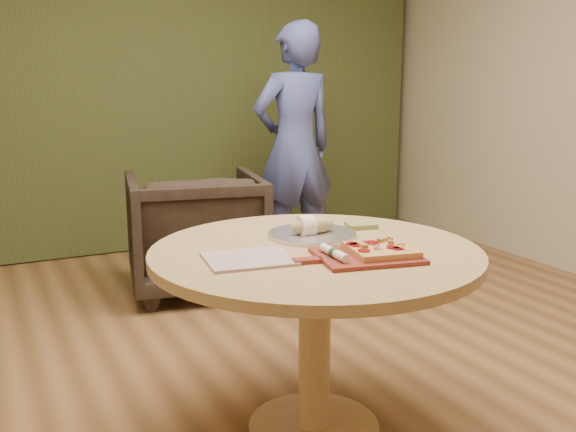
% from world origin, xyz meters
% --- Properties ---
extents(room_shell, '(5.04, 6.04, 2.84)m').
position_xyz_m(room_shell, '(0.00, 0.00, 1.40)').
color(room_shell, olive).
rests_on(room_shell, ground).
extents(curtain, '(4.80, 0.14, 2.78)m').
position_xyz_m(curtain, '(0.00, 2.90, 1.40)').
color(curtain, '#323C1B').
rests_on(curtain, ground).
extents(pedestal_table, '(1.24, 1.24, 0.75)m').
position_xyz_m(pedestal_table, '(-0.19, -0.21, 0.61)').
color(pedestal_table, tan).
rests_on(pedestal_table, ground).
extents(pizza_paddle, '(0.47, 0.34, 0.01)m').
position_xyz_m(pizza_paddle, '(-0.10, -0.41, 0.76)').
color(pizza_paddle, maroon).
rests_on(pizza_paddle, pedestal_table).
extents(flatbread_pizza, '(0.26, 0.26, 0.04)m').
position_xyz_m(flatbread_pizza, '(-0.03, -0.41, 0.78)').
color(flatbread_pizza, '#DE9C56').
rests_on(flatbread_pizza, pizza_paddle).
extents(cutlery_roll, '(0.04, 0.20, 0.03)m').
position_xyz_m(cutlery_roll, '(-0.21, -0.39, 0.78)').
color(cutlery_roll, white).
rests_on(cutlery_roll, pizza_paddle).
extents(newspaper, '(0.33, 0.29, 0.01)m').
position_xyz_m(newspaper, '(-0.47, -0.25, 0.76)').
color(newspaper, silver).
rests_on(newspaper, pedestal_table).
extents(serving_tray, '(0.36, 0.36, 0.02)m').
position_xyz_m(serving_tray, '(-0.11, -0.04, 0.76)').
color(serving_tray, silver).
rests_on(serving_tray, pedestal_table).
extents(bread_roll, '(0.19, 0.09, 0.09)m').
position_xyz_m(bread_roll, '(-0.12, -0.04, 0.79)').
color(bread_roll, tan).
rests_on(bread_roll, serving_tray).
extents(green_packet, '(0.14, 0.12, 0.02)m').
position_xyz_m(green_packet, '(0.15, 0.00, 0.76)').
color(green_packet, '#5A6C30').
rests_on(green_packet, pedestal_table).
extents(armchair, '(0.97, 0.92, 0.86)m').
position_xyz_m(armchair, '(-0.04, 1.68, 0.43)').
color(armchair, black).
rests_on(armchair, ground).
extents(person_standing, '(0.66, 0.45, 1.77)m').
position_xyz_m(person_standing, '(0.81, 1.92, 0.89)').
color(person_standing, '#424F91').
rests_on(person_standing, ground).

